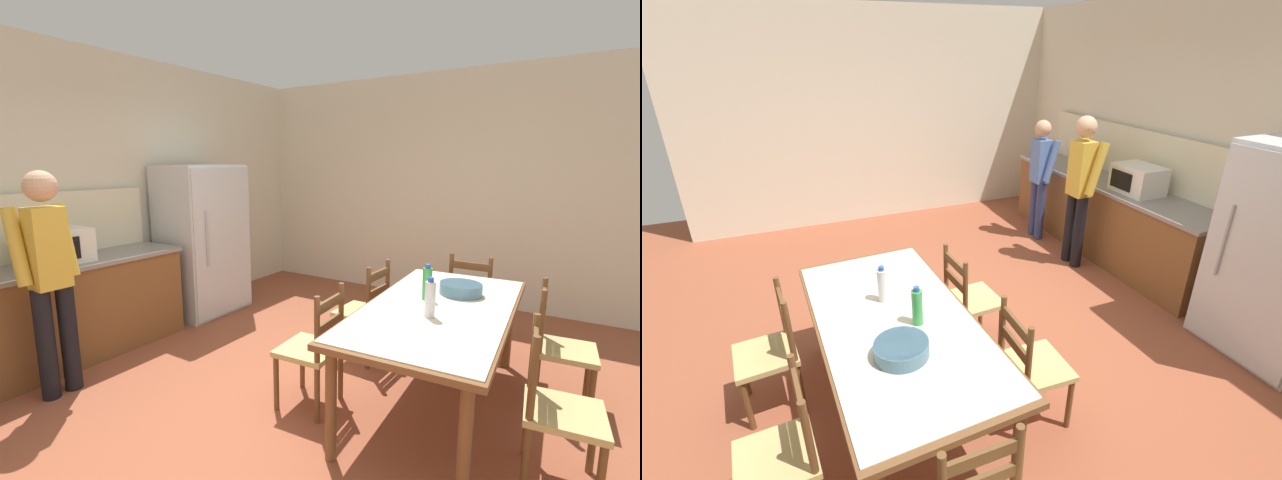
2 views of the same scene
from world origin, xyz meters
TOP-DOWN VIEW (x-y plane):
  - ground_plane at (0.00, 0.00)m, footprint 8.32×8.32m
  - wall_back at (0.00, 2.66)m, footprint 6.52×0.12m
  - wall_right at (3.26, 0.00)m, footprint 0.12×5.20m
  - kitchen_counter at (-0.93, 2.23)m, footprint 3.09×0.66m
  - refrigerator at (1.16, 2.19)m, footprint 0.89×0.73m
  - microwave at (-0.47, 2.21)m, footprint 0.50×0.39m
  - dining_table at (0.63, -0.82)m, footprint 2.07×1.07m
  - bottle_near_centre at (0.38, -0.83)m, footprint 0.07×0.07m
  - bottle_off_centre at (0.73, -0.69)m, footprint 0.07×0.07m
  - serving_bowl at (0.99, -0.87)m, footprint 0.32×0.32m
  - chair_side_far_left at (0.14, -0.06)m, footprint 0.44×0.43m
  - chair_side_far_right at (1.05, -0.02)m, footprint 0.44×0.42m
  - chair_side_near_right at (1.13, -1.57)m, footprint 0.45×0.43m
  - chair_side_near_left at (0.21, -1.61)m, footprint 0.46×0.44m
  - chair_head_end at (1.94, -0.75)m, footprint 0.40×0.42m
  - person_at_counter at (-0.78, 1.69)m, footprint 0.43×0.30m

SIDE VIEW (x-z plane):
  - ground_plane at x=0.00m, z-range 0.00..0.00m
  - chair_side_far_left at x=0.14m, z-range -0.01..0.90m
  - chair_side_far_right at x=1.05m, z-range -0.01..0.90m
  - chair_side_near_right at x=1.13m, z-range -0.01..0.90m
  - chair_side_near_left at x=0.21m, z-range -0.01..0.90m
  - chair_head_end at x=1.94m, z-range -0.01..0.90m
  - kitchen_counter at x=-0.93m, z-range 0.00..0.91m
  - dining_table at x=0.63m, z-range 0.31..1.07m
  - serving_bowl at x=0.99m, z-range 0.77..0.86m
  - refrigerator at x=1.16m, z-range 0.00..1.75m
  - bottle_near_centre at x=0.38m, z-range 0.76..1.03m
  - bottle_off_centre at x=0.73m, z-range 0.76..1.03m
  - person_at_counter at x=-0.78m, z-range 0.11..1.83m
  - microwave at x=-0.47m, z-range 0.91..1.21m
  - wall_back at x=0.00m, z-range 0.00..2.90m
  - wall_right at x=3.26m, z-range 0.00..2.90m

